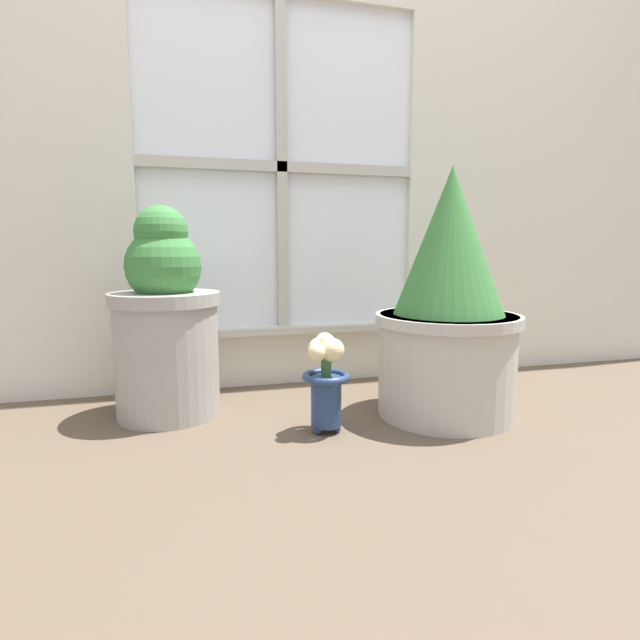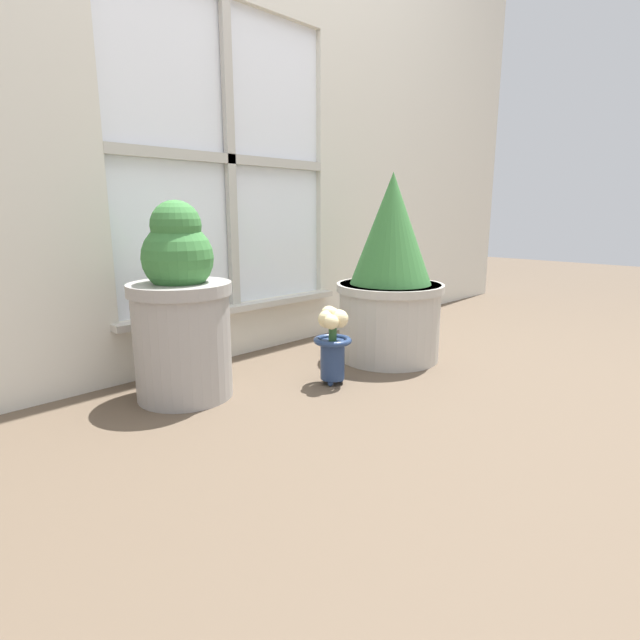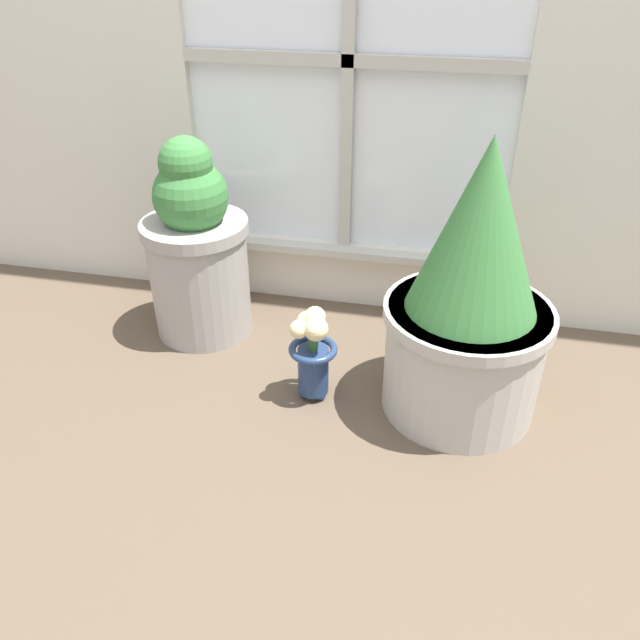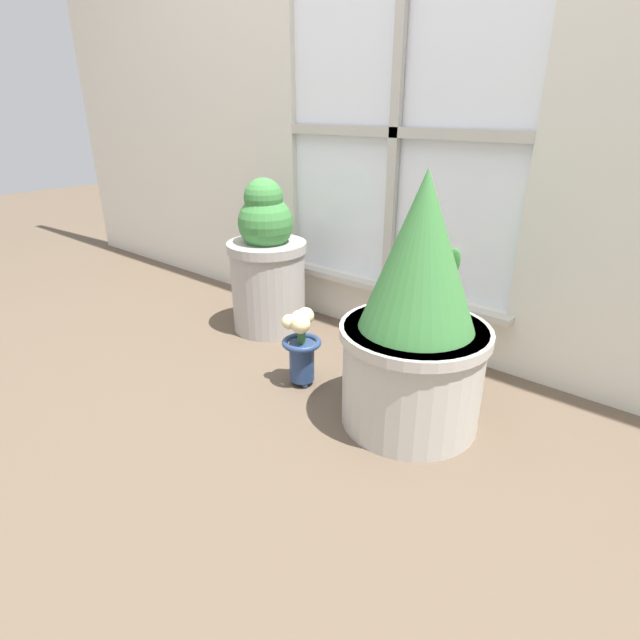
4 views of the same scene
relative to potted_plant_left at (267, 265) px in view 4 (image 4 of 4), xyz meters
The scene contains 4 objects.
ground_plane 0.60m from the potted_plant_left, 40.83° to the right, with size 10.00×10.00×0.00m, color brown.
potted_plant_left is the anchor object (origin of this frame).
potted_plant_right 0.83m from the potted_plant_left, 14.86° to the right, with size 0.42×0.42×0.73m.
flower_vase 0.50m from the potted_plant_left, 32.14° to the right, with size 0.13×0.13×0.27m.
Camera 4 is at (1.00, -1.00, 0.86)m, focal length 28.00 mm.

